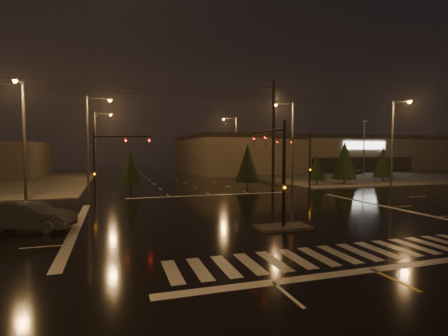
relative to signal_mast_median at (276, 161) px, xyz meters
The scene contains 25 objects.
ground 4.85m from the signal_mast_median, 90.00° to the left, with size 140.00×140.00×0.00m, color black.
sidewalk_ne 44.80m from the signal_mast_median, 47.79° to the left, with size 36.00×36.00×0.12m, color #44413D.
median_island 3.79m from the signal_mast_median, 90.00° to the right, with size 3.00×1.60×0.15m, color #44413D.
crosswalk 7.01m from the signal_mast_median, 90.00° to the right, with size 15.00×2.60×0.01m, color beige.
stop_bar_near 8.77m from the signal_mast_median, 90.00° to the right, with size 16.00×0.50×0.01m, color beige.
stop_bar_far 14.56m from the signal_mast_median, 90.00° to the left, with size 16.00×0.50×0.01m, color beige.
parking_lot 46.95m from the signal_mast_median, 41.60° to the left, with size 50.00×24.00×0.08m, color black.
retail_building 60.26m from the signal_mast_median, 54.49° to the left, with size 60.20×28.30×7.20m.
signal_mast_median is the anchor object (origin of this frame).
signal_mast_ne 16.27m from the signal_mast_median, 54.28° to the left, with size 4.84×1.86×6.00m.
signal_mast_nw 16.27m from the signal_mast_median, 125.72° to the left, with size 4.84×1.86×6.00m.
streetlight_1 23.94m from the signal_mast_median, 117.96° to the left, with size 2.77×0.32×10.00m.
streetlight_2 38.78m from the signal_mast_median, 106.79° to the left, with size 2.77×0.32×10.00m.
streetlight_3 22.20m from the signal_mast_median, 59.61° to the left, with size 2.77×0.32×10.00m.
streetlight_4 40.69m from the signal_mast_median, 74.03° to the left, with size 2.77×0.32×10.00m.
streetlight_5 21.53m from the signal_mast_median, 138.30° to the left, with size 0.32×2.77×10.00m.
streetlight_6 26.29m from the signal_mast_median, 32.94° to the left, with size 0.32×2.77×10.00m.
utility_pole_1 19.00m from the signal_mast_median, 64.89° to the left, with size 2.20×0.32×12.00m.
conifer_0 23.68m from the signal_mast_median, 51.97° to the left, with size 2.04×2.04×3.89m.
conifer_1 26.60m from the signal_mast_median, 45.24° to the left, with size 3.07×3.07×5.49m.
conifer_2 32.62m from the signal_mast_median, 37.93° to the left, with size 2.63×2.63×4.81m.
conifer_3 20.69m from the signal_mast_median, 110.68° to the left, with size 2.29×2.29×4.27m.
conifer_4 19.93m from the signal_mast_median, 73.24° to the left, with size 2.81×2.81×5.09m.
car_parked 45.20m from the signal_mast_median, 47.66° to the left, with size 1.79×4.44×1.51m, color black.
car_crossing 14.02m from the signal_mast_median, 167.89° to the left, with size 1.65×4.72×1.55m, color #4E5055.
Camera 1 is at (-8.96, -21.28, 4.38)m, focal length 28.00 mm.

